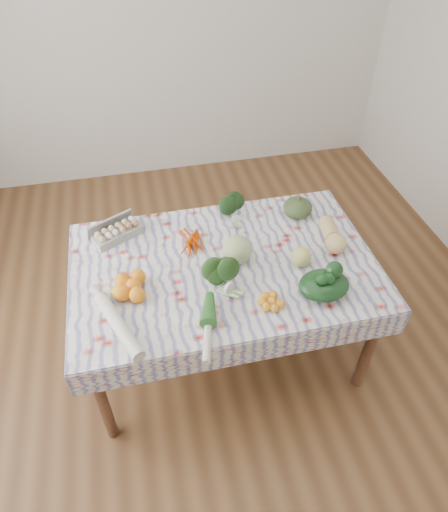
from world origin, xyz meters
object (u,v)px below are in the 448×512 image
Objects in this scene: kabocha_squash at (298,207)px; butternut_squash at (332,234)px; cabbage at (237,250)px; dining_table at (224,275)px; grapefruit at (301,257)px; egg_carton at (118,233)px.

kabocha_squash is 0.68× the size of butternut_squash.
dining_table is at bearing -172.50° from cabbage.
cabbage reaches higher than dining_table.
kabocha_squash is 0.44m from grapefruit.
grapefruit is (0.33, -0.10, -0.03)m from cabbage.
kabocha_squash is 0.31m from butternut_squash.
butternut_squash is (0.56, 0.03, -0.02)m from cabbage.
cabbage is at bearing -170.20° from butternut_squash.
egg_carton is 1.77× the size of cabbage.
dining_table is 5.58× the size of egg_carton.
butternut_squash is (0.11, -0.29, 0.00)m from kabocha_squash.
egg_carton is 1.10× the size of butternut_squash.
cabbage is 0.35m from grapefruit.
egg_carton is at bearing 172.51° from butternut_squash.
cabbage is 0.56m from butternut_squash.
cabbage is (0.08, 0.01, 0.16)m from dining_table.
cabbage reaches higher than kabocha_squash.
egg_carton is at bearing 155.37° from grapefruit.
egg_carton is at bearing 178.97° from kabocha_squash.
butternut_squash reaches higher than kabocha_squash.
dining_table is 0.18m from cabbage.
cabbage reaches higher than butternut_squash.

